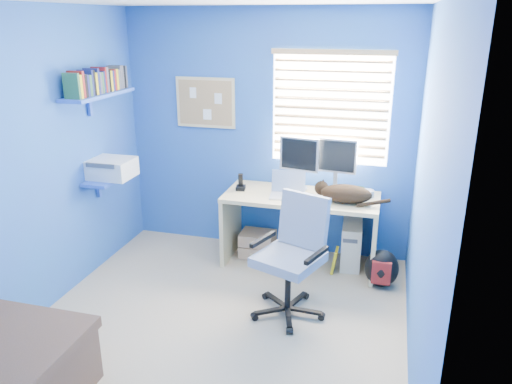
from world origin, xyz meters
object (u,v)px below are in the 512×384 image
(tower_pc, at_px, (351,244))
(office_chair, at_px, (292,271))
(desk, at_px, (300,230))
(cat, at_px, (346,194))
(laptop, at_px, (287,186))

(tower_pc, distance_m, office_chair, 1.10)
(desk, relative_size, cat, 3.14)
(tower_pc, relative_size, office_chair, 0.44)
(laptop, relative_size, cat, 0.69)
(desk, distance_m, cat, 0.64)
(desk, relative_size, office_chair, 1.49)
(laptop, distance_m, cat, 0.57)
(desk, bearing_deg, office_chair, -84.15)
(cat, xyz_separation_m, office_chair, (-0.35, -0.81, -0.45))
(laptop, bearing_deg, desk, 24.85)
(cat, bearing_deg, tower_pc, 87.64)
(office_chair, bearing_deg, cat, 66.59)
(tower_pc, bearing_deg, laptop, -166.22)
(cat, height_order, tower_pc, cat)
(cat, bearing_deg, laptop, -165.17)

